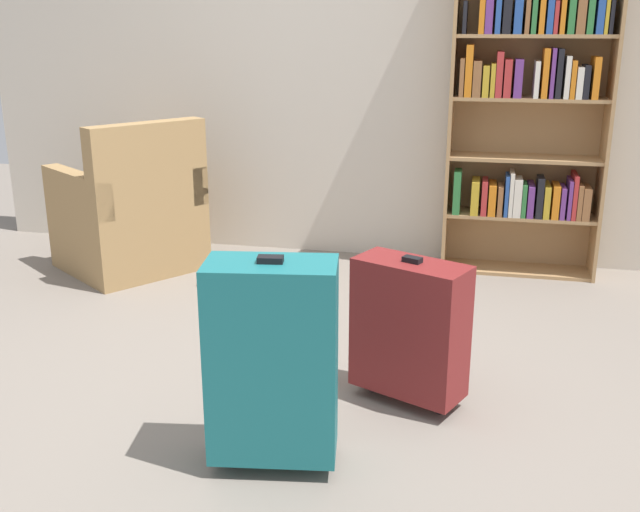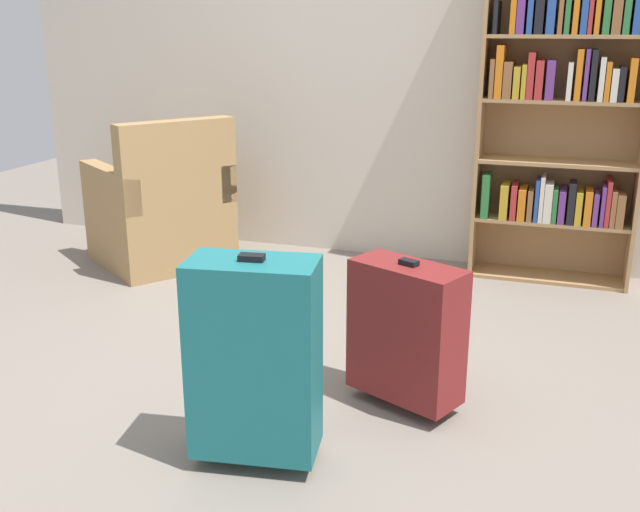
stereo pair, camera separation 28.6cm
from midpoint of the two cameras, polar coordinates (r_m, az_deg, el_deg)
The scene contains 7 objects.
ground_plane at distance 3.00m, azimuth -5.94°, elevation -10.73°, with size 8.67×8.67×0.00m, color slate.
back_wall at distance 4.60m, azimuth 1.60°, elevation 16.06°, with size 4.96×0.10×2.60m, color beige.
bookshelf at distance 4.33m, azimuth 14.15°, elevation 12.83°, with size 0.87×0.28×2.01m.
armchair at distance 4.56m, azimuth -16.16°, elevation 2.85°, with size 0.98×0.98×0.90m.
mug at distance 4.21m, azimuth -10.47°, elevation -1.75°, with size 0.12×0.08×0.10m.
suitcase_dark_red at distance 2.82m, azimuth 4.05°, elevation -5.60°, with size 0.47×0.35×0.59m.
suitcase_teal at distance 2.40m, azimuth -7.14°, elevation -8.09°, with size 0.44×0.28×0.73m.
Camera 1 is at (0.72, -2.54, 1.41)m, focal length 41.41 mm.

